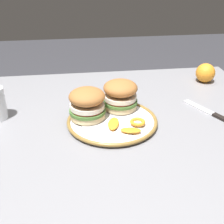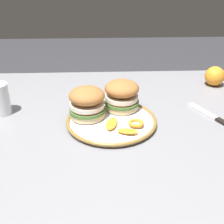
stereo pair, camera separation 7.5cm
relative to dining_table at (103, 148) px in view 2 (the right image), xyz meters
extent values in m
cube|color=gray|center=(0.00, 0.00, 0.08)|extent=(1.25, 0.95, 0.03)
cube|color=gray|center=(-0.56, -0.42, -0.29)|extent=(0.06, 0.06, 0.70)
cylinder|color=white|center=(-0.03, 0.00, 0.10)|extent=(0.27, 0.27, 0.01)
torus|color=olive|center=(-0.03, 0.00, 0.11)|extent=(0.30, 0.30, 0.01)
cylinder|color=white|center=(-0.03, 0.00, 0.11)|extent=(0.21, 0.21, 0.00)
cylinder|color=beige|center=(0.05, -0.02, 0.12)|extent=(0.11, 0.11, 0.02)
cylinder|color=#477033|center=(0.05, -0.02, 0.14)|extent=(0.12, 0.12, 0.01)
cylinder|color=#BC3828|center=(0.05, -0.02, 0.14)|extent=(0.11, 0.11, 0.01)
cylinder|color=silver|center=(0.05, -0.02, 0.15)|extent=(0.11, 0.11, 0.01)
ellipsoid|color=#A36633|center=(0.05, -0.02, 0.19)|extent=(0.15, 0.15, 0.05)
cylinder|color=beige|center=(-0.07, -0.08, 0.12)|extent=(0.11, 0.11, 0.02)
cylinder|color=#477033|center=(-0.07, -0.08, 0.14)|extent=(0.12, 0.12, 0.01)
cylinder|color=#BC3828|center=(-0.07, -0.08, 0.14)|extent=(0.11, 0.11, 0.01)
cylinder|color=silver|center=(-0.07, -0.08, 0.15)|extent=(0.11, 0.11, 0.01)
ellipsoid|color=#A36633|center=(-0.07, -0.08, 0.19)|extent=(0.16, 0.16, 0.05)
torus|color=orange|center=(-0.11, 0.04, 0.12)|extent=(0.06, 0.06, 0.01)
cylinder|color=#F4E5C6|center=(-0.11, 0.04, 0.12)|extent=(0.03, 0.03, 0.00)
ellipsoid|color=orange|center=(-0.03, 0.04, 0.12)|extent=(0.05, 0.08, 0.01)
ellipsoid|color=orange|center=(-0.08, 0.08, 0.12)|extent=(0.07, 0.04, 0.01)
cylinder|color=white|center=(0.35, -0.08, 0.15)|extent=(0.07, 0.07, 0.11)
cylinder|color=orange|center=(0.35, -0.08, 0.13)|extent=(0.06, 0.06, 0.07)
sphere|color=orange|center=(-0.48, -0.30, 0.14)|extent=(0.08, 0.08, 0.08)
cube|color=silver|center=(-0.36, -0.07, 0.10)|extent=(0.08, 0.13, 0.01)
camera|label=1|loc=(0.08, 0.82, 0.59)|focal=46.90mm
camera|label=2|loc=(0.00, 0.82, 0.59)|focal=46.90mm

